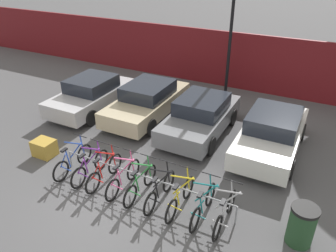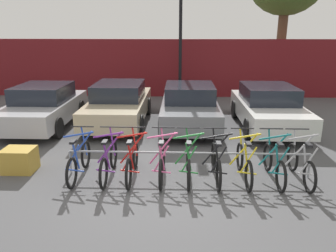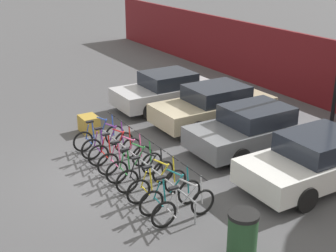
# 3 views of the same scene
# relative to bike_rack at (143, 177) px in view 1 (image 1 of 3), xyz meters

# --- Properties ---
(ground_plane) EXTENTS (120.00, 120.00, 0.00)m
(ground_plane) POSITION_rel_bike_rack_xyz_m (-0.59, -0.68, -0.50)
(ground_plane) COLOR #4C4C4F
(hoarding_wall) EXTENTS (36.00, 0.16, 2.68)m
(hoarding_wall) POSITION_rel_bike_rack_xyz_m (-0.59, 8.82, 0.84)
(hoarding_wall) COLOR maroon
(hoarding_wall) RESTS_ON ground
(bike_rack) EXTENTS (5.38, 0.04, 0.57)m
(bike_rack) POSITION_rel_bike_rack_xyz_m (0.00, 0.00, 0.00)
(bike_rack) COLOR gray
(bike_rack) RESTS_ON ground
(bicycle_blue) EXTENTS (0.68, 1.71, 1.05)m
(bicycle_blue) POSITION_rel_bike_rack_xyz_m (-2.42, -0.15, -0.13)
(bicycle_blue) COLOR black
(bicycle_blue) RESTS_ON ground
(bicycle_purple) EXTENTS (0.68, 1.71, 1.05)m
(bicycle_purple) POSITION_rel_bike_rack_xyz_m (-1.75, -0.15, -0.13)
(bicycle_purple) COLOR black
(bicycle_purple) RESTS_ON ground
(bicycle_red) EXTENTS (0.68, 1.71, 1.05)m
(bicycle_red) POSITION_rel_bike_rack_xyz_m (-1.24, -0.15, -0.13)
(bicycle_red) COLOR black
(bicycle_red) RESTS_ON ground
(bicycle_pink) EXTENTS (0.68, 1.71, 1.05)m
(bicycle_pink) POSITION_rel_bike_rack_xyz_m (-0.58, -0.15, -0.13)
(bicycle_pink) COLOR black
(bicycle_pink) RESTS_ON ground
(bicycle_green) EXTENTS (0.68, 1.71, 1.05)m
(bicycle_green) POSITION_rel_bike_rack_xyz_m (-0.01, -0.15, -0.13)
(bicycle_green) COLOR black
(bicycle_green) RESTS_ON ground
(bicycle_black) EXTENTS (0.68, 1.71, 1.05)m
(bicycle_black) POSITION_rel_bike_rack_xyz_m (0.60, -0.15, -0.13)
(bicycle_black) COLOR black
(bicycle_black) RESTS_ON ground
(bicycle_yellow) EXTENTS (0.68, 1.71, 1.05)m
(bicycle_yellow) POSITION_rel_bike_rack_xyz_m (1.21, -0.15, -0.13)
(bicycle_yellow) COLOR black
(bicycle_yellow) RESTS_ON ground
(bicycle_teal) EXTENTS (0.68, 1.71, 1.05)m
(bicycle_teal) POSITION_rel_bike_rack_xyz_m (1.85, -0.15, -0.13)
(bicycle_teal) COLOR black
(bicycle_teal) RESTS_ON ground
(bicycle_silver) EXTENTS (0.68, 1.71, 1.05)m
(bicycle_silver) POSITION_rel_bike_rack_xyz_m (2.42, -0.15, -0.13)
(bicycle_silver) COLOR black
(bicycle_silver) RESTS_ON ground
(car_silver) EXTENTS (1.91, 4.01, 1.40)m
(car_silver) POSITION_rel_bike_rack_xyz_m (-4.72, 3.65, 0.19)
(car_silver) COLOR #B7B7BC
(car_silver) RESTS_ON ground
(car_beige) EXTENTS (1.91, 4.33, 1.40)m
(car_beige) POSITION_rel_bike_rack_xyz_m (-2.30, 4.15, 0.19)
(car_beige) COLOR #C1B28E
(car_beige) RESTS_ON ground
(car_grey) EXTENTS (1.91, 4.10, 1.40)m
(car_grey) POSITION_rel_bike_rack_xyz_m (0.12, 3.88, 0.19)
(car_grey) COLOR slate
(car_grey) RESTS_ON ground
(car_white) EXTENTS (1.91, 4.23, 1.40)m
(car_white) POSITION_rel_bike_rack_xyz_m (2.69, 3.81, 0.19)
(car_white) COLOR silver
(car_white) RESTS_ON ground
(lamp_post) EXTENTS (0.24, 0.44, 6.13)m
(lamp_post) POSITION_rel_bike_rack_xyz_m (-0.21, 7.82, 2.91)
(lamp_post) COLOR black
(lamp_post) RESTS_ON ground
(trash_bin) EXTENTS (0.63, 0.63, 1.03)m
(trash_bin) POSITION_rel_bike_rack_xyz_m (4.15, 0.12, 0.02)
(trash_bin) COLOR #234728
(trash_bin) RESTS_ON ground
(cargo_crate) EXTENTS (0.70, 0.56, 0.55)m
(cargo_crate) POSITION_rel_bike_rack_xyz_m (-3.89, 0.11, -0.23)
(cargo_crate) COLOR #B28C33
(cargo_crate) RESTS_ON ground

